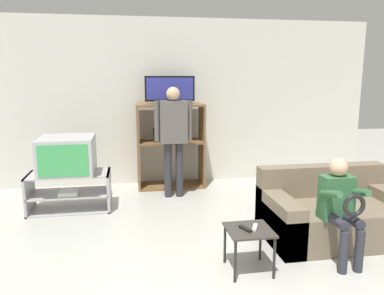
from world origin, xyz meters
TOP-DOWN VIEW (x-y plane):
  - wall_back at (0.00, 3.92)m, footprint 6.40×0.06m
  - tv_stand at (-1.55, 2.78)m, footprint 1.03×0.50m
  - television_main at (-1.55, 2.79)m, footprint 0.66×0.67m
  - media_shelf at (-0.14, 3.61)m, footprint 1.02×0.46m
  - television_flat at (-0.15, 3.60)m, footprint 0.75×0.20m
  - snack_table at (0.25, 0.91)m, footprint 0.39×0.39m
  - remote_control_black at (0.21, 0.90)m, footprint 0.09×0.15m
  - remote_control_white at (0.30, 0.92)m, footprint 0.09×0.15m
  - couch at (1.36, 1.44)m, footprint 1.48×0.86m
  - person_standing_adult at (-0.16, 3.11)m, footprint 0.53×0.20m
  - person_seated_child at (1.13, 0.95)m, footprint 0.33×0.43m

SIDE VIEW (x-z plane):
  - tv_stand at x=-1.55m, z-range 0.00..0.49m
  - couch at x=1.36m, z-range -0.11..0.62m
  - snack_table at x=0.25m, z-range 0.14..0.53m
  - remote_control_black at x=0.21m, z-range 0.39..0.41m
  - remote_control_white at x=0.30m, z-range 0.39..0.41m
  - person_seated_child at x=1.13m, z-range 0.08..1.05m
  - media_shelf at x=-0.14m, z-range 0.01..1.31m
  - television_main at x=-1.55m, z-range 0.49..0.96m
  - person_standing_adult at x=-0.16m, z-range 0.16..1.73m
  - wall_back at x=0.00m, z-range 0.00..2.60m
  - television_flat at x=-0.15m, z-range 1.29..1.70m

